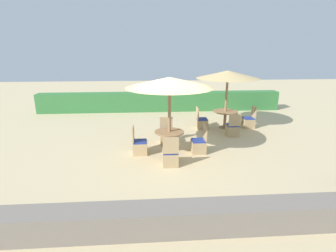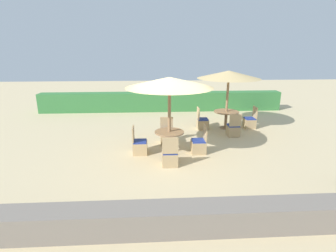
# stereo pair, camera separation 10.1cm
# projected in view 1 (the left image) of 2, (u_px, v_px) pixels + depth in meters

# --- Properties ---
(ground_plane) EXTENTS (40.00, 40.00, 0.00)m
(ground_plane) POSITION_uv_depth(u_px,v_px,m) (169.00, 159.00, 8.21)
(ground_plane) COLOR #D1BA8C
(hedge_row) EXTENTS (13.00, 0.70, 1.01)m
(hedge_row) POSITION_uv_depth(u_px,v_px,m) (160.00, 102.00, 14.30)
(hedge_row) COLOR #387A3D
(hedge_row) RESTS_ON ground_plane
(stone_border) EXTENTS (10.00, 0.56, 0.54)m
(stone_border) POSITION_uv_depth(u_px,v_px,m) (183.00, 219.00, 4.93)
(stone_border) COLOR slate
(stone_border) RESTS_ON ground_plane
(parasol_center) EXTENTS (2.73, 2.73, 2.49)m
(parasol_center) POSITION_uv_depth(u_px,v_px,m) (169.00, 83.00, 8.02)
(parasol_center) COLOR #93704C
(parasol_center) RESTS_ON ground_plane
(round_table_center) EXTENTS (0.95, 0.95, 0.74)m
(round_table_center) POSITION_uv_depth(u_px,v_px,m) (169.00, 137.00, 8.52)
(round_table_center) COLOR #93704C
(round_table_center) RESTS_ON ground_plane
(patio_chair_center_west) EXTENTS (0.46, 0.46, 0.93)m
(patio_chair_center_west) POSITION_uv_depth(u_px,v_px,m) (140.00, 146.00, 8.55)
(patio_chair_center_west) COLOR tan
(patio_chair_center_west) RESTS_ON ground_plane
(patio_chair_center_east) EXTENTS (0.46, 0.46, 0.93)m
(patio_chair_center_east) POSITION_uv_depth(u_px,v_px,m) (199.00, 145.00, 8.63)
(patio_chair_center_east) COLOR tan
(patio_chair_center_east) RESTS_ON ground_plane
(patio_chair_center_south) EXTENTS (0.46, 0.46, 0.93)m
(patio_chair_center_south) POSITION_uv_depth(u_px,v_px,m) (170.00, 157.00, 7.70)
(patio_chair_center_south) COLOR tan
(patio_chair_center_south) RESTS_ON ground_plane
(patio_chair_center_north) EXTENTS (0.46, 0.46, 0.93)m
(patio_chair_center_north) POSITION_uv_depth(u_px,v_px,m) (167.00, 136.00, 9.50)
(patio_chair_center_north) COLOR tan
(patio_chair_center_north) RESTS_ON ground_plane
(parasol_back_right) EXTENTS (2.59, 2.59, 2.45)m
(parasol_back_right) POSITION_uv_depth(u_px,v_px,m) (228.00, 75.00, 10.72)
(parasol_back_right) COLOR #93704C
(parasol_back_right) RESTS_ON ground_plane
(round_table_back_right) EXTENTS (1.06, 1.06, 0.75)m
(round_table_back_right) POSITION_uv_depth(u_px,v_px,m) (225.00, 115.00, 11.21)
(round_table_back_right) COLOR #93704C
(round_table_back_right) RESTS_ON ground_plane
(patio_chair_back_right_south) EXTENTS (0.46, 0.46, 0.93)m
(patio_chair_back_right_south) POSITION_uv_depth(u_px,v_px,m) (233.00, 129.00, 10.31)
(patio_chair_back_right_south) COLOR tan
(patio_chair_back_right_south) RESTS_ON ground_plane
(patio_chair_back_right_east) EXTENTS (0.46, 0.46, 0.93)m
(patio_chair_back_right_east) POSITION_uv_depth(u_px,v_px,m) (249.00, 122.00, 11.34)
(patio_chair_back_right_east) COLOR tan
(patio_chair_back_right_east) RESTS_ON ground_plane
(patio_chair_back_right_west) EXTENTS (0.46, 0.46, 0.93)m
(patio_chair_back_right_west) POSITION_uv_depth(u_px,v_px,m) (201.00, 123.00, 11.20)
(patio_chair_back_right_west) COLOR tan
(patio_chair_back_right_west) RESTS_ON ground_plane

